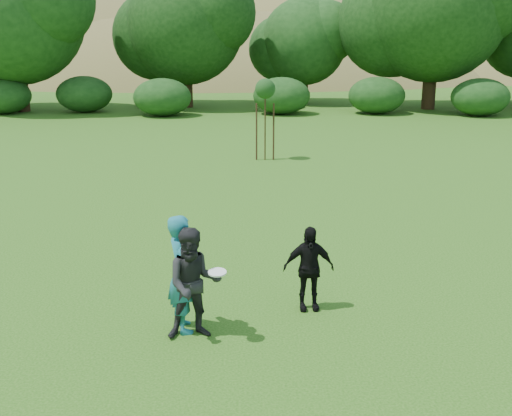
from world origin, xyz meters
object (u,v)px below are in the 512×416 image
at_px(player_grey, 194,284).
at_px(player_black, 308,268).
at_px(sapling, 265,91).
at_px(player_teal, 182,273).

relative_size(player_grey, player_black, 1.20).
bearing_deg(sapling, player_grey, -95.41).
height_order(player_grey, player_black, player_grey).
xyz_separation_m(player_grey, player_black, (1.79, 1.00, -0.14)).
distance_m(player_teal, player_grey, 0.32).
bearing_deg(sapling, player_teal, -96.34).
bearing_deg(player_teal, sapling, -24.24).
bearing_deg(sapling, player_black, -87.67).
distance_m(player_black, sapling, 12.68).
relative_size(player_black, sapling, 0.50).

